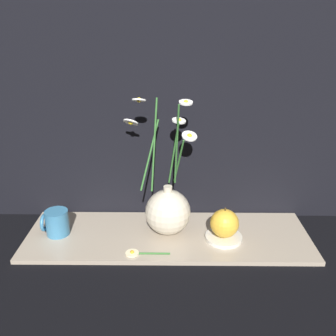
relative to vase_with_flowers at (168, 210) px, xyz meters
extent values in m
plane|color=black|center=(0.00, -0.01, -0.08)|extent=(6.00, 6.00, 0.00)
cube|color=tan|center=(0.00, -0.01, -0.08)|extent=(0.81, 0.26, 0.01)
cube|color=black|center=(0.00, 0.13, 0.47)|extent=(1.31, 0.02, 1.10)
sphere|color=beige|center=(0.00, 0.00, -0.01)|extent=(0.13, 0.13, 0.13)
cylinder|color=beige|center=(0.00, 0.00, 0.06)|extent=(0.02, 0.02, 0.03)
cylinder|color=#336B2D|center=(0.01, 0.01, 0.16)|extent=(0.03, 0.03, 0.18)
cylinder|color=white|center=(0.03, 0.02, 0.25)|extent=(0.05, 0.05, 0.01)
sphere|color=yellow|center=(0.03, 0.02, 0.25)|extent=(0.01, 0.01, 0.01)
cylinder|color=#336B2D|center=(-0.05, 0.02, 0.16)|extent=(0.05, 0.11, 0.17)
cylinder|color=white|center=(-0.10, 0.04, 0.24)|extent=(0.05, 0.05, 0.03)
sphere|color=yellow|center=(-0.10, 0.04, 0.24)|extent=(0.01, 0.01, 0.01)
cylinder|color=#336B2D|center=(0.02, 0.00, 0.19)|extent=(0.01, 0.05, 0.23)
cylinder|color=white|center=(0.04, 0.01, 0.30)|extent=(0.04, 0.04, 0.01)
sphere|color=yellow|center=(0.04, 0.01, 0.30)|extent=(0.01, 0.01, 0.01)
cylinder|color=#336B2D|center=(-0.04, 0.01, 0.19)|extent=(0.02, 0.08, 0.24)
cylinder|color=white|center=(-0.08, 0.01, 0.31)|extent=(0.04, 0.04, 0.02)
sphere|color=yellow|center=(-0.08, 0.01, 0.31)|extent=(0.01, 0.01, 0.01)
cylinder|color=#336B2D|center=(0.03, 0.01, 0.14)|extent=(0.03, 0.06, 0.14)
cylinder|color=white|center=(0.06, 0.02, 0.21)|extent=(0.05, 0.05, 0.02)
sphere|color=yellow|center=(0.06, 0.02, 0.21)|extent=(0.01, 0.01, 0.01)
cylinder|color=teal|center=(-0.32, -0.01, -0.04)|extent=(0.07, 0.07, 0.07)
torus|color=teal|center=(-0.35, -0.01, -0.04)|extent=(0.01, 0.05, 0.05)
cylinder|color=silver|center=(0.16, -0.04, -0.07)|extent=(0.10, 0.10, 0.01)
sphere|color=gold|center=(0.16, -0.04, -0.02)|extent=(0.08, 0.08, 0.08)
cylinder|color=#4C3819|center=(0.16, -0.04, 0.02)|extent=(0.00, 0.00, 0.01)
cylinder|color=#336B2D|center=(-0.04, -0.11, -0.07)|extent=(0.10, 0.01, 0.01)
cylinder|color=beige|center=(-0.09, -0.11, -0.07)|extent=(0.04, 0.04, 0.00)
sphere|color=gold|center=(-0.09, -0.11, -0.07)|extent=(0.01, 0.01, 0.01)
camera|label=1|loc=(0.01, -0.94, 0.50)|focal=40.00mm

